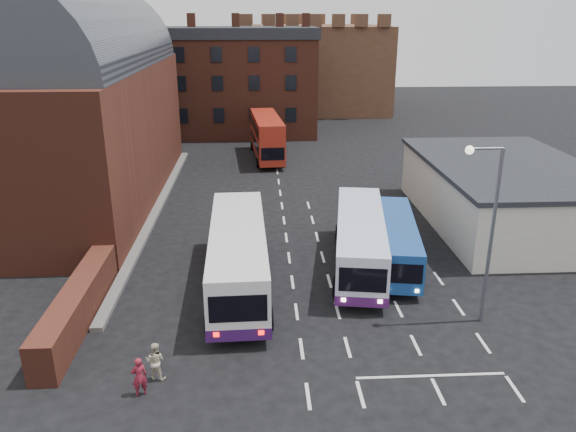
{
  "coord_description": "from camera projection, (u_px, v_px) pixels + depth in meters",
  "views": [
    {
      "loc": [
        -1.71,
        -21.55,
        13.61
      ],
      "look_at": [
        0.0,
        10.0,
        2.2
      ],
      "focal_mm": 35.0,
      "sensor_mm": 36.0,
      "label": 1
    }
  ],
  "objects": [
    {
      "name": "bus_white_inbound",
      "position": [
        360.0,
        238.0,
        31.39
      ],
      "size": [
        4.21,
        11.4,
        3.04
      ],
      "rotation": [
        0.0,
        0.0,
        2.99
      ],
      "color": "silver",
      "rests_on": "ground"
    },
    {
      "name": "brick_terrace",
      "position": [
        221.0,
        87.0,
        65.97
      ],
      "size": [
        22.0,
        10.0,
        11.0
      ],
      "primitive_type": "cube",
      "color": "brown",
      "rests_on": "ground"
    },
    {
      "name": "pedestrian_beige",
      "position": [
        155.0,
        361.0,
        21.98
      ],
      "size": [
        0.89,
        0.76,
        1.59
      ],
      "primitive_type": "imported",
      "rotation": [
        0.0,
        0.0,
        2.91
      ],
      "color": "beige",
      "rests_on": "ground"
    },
    {
      "name": "cream_building",
      "position": [
        505.0,
        193.0,
        38.13
      ],
      "size": [
        10.4,
        16.4,
        4.25
      ],
      "color": "beige",
      "rests_on": "ground"
    },
    {
      "name": "railway_station",
      "position": [
        70.0,
        100.0,
        41.28
      ],
      "size": [
        12.0,
        28.0,
        16.0
      ],
      "color": "#602B1E",
      "rests_on": "ground"
    },
    {
      "name": "castle_keep",
      "position": [
        307.0,
        67.0,
        85.2
      ],
      "size": [
        22.0,
        22.0,
        12.0
      ],
      "primitive_type": "cube",
      "color": "brown",
      "rests_on": "ground"
    },
    {
      "name": "bus_blue",
      "position": [
        395.0,
        240.0,
        31.89
      ],
      "size": [
        3.55,
        9.61,
        2.56
      ],
      "rotation": [
        0.0,
        0.0,
        2.99
      ],
      "color": "navy",
      "rests_on": "ground"
    },
    {
      "name": "bus_white_outbound",
      "position": [
        238.0,
        253.0,
        28.98
      ],
      "size": [
        3.36,
        12.29,
        3.33
      ],
      "rotation": [
        0.0,
        0.0,
        0.03
      ],
      "color": "white",
      "rests_on": "ground"
    },
    {
      "name": "ground",
      "position": [
        300.0,
        339.0,
        24.95
      ],
      "size": [
        180.0,
        180.0,
        0.0
      ],
      "primitive_type": "plane",
      "color": "black"
    },
    {
      "name": "street_lamp",
      "position": [
        487.0,
        220.0,
        24.66
      ],
      "size": [
        1.72,
        0.37,
        8.41
      ],
      "rotation": [
        0.0,
        0.0,
        0.02
      ],
      "color": "slate",
      "rests_on": "ground"
    },
    {
      "name": "pedestrian_red",
      "position": [
        139.0,
        377.0,
        21.01
      ],
      "size": [
        0.69,
        0.58,
        1.61
      ],
      "primitive_type": "imported",
      "rotation": [
        0.0,
        0.0,
        3.52
      ],
      "color": "maroon",
      "rests_on": "ground"
    },
    {
      "name": "forecourt_wall",
      "position": [
        78.0,
        305.0,
        26.0
      ],
      "size": [
        1.2,
        10.0,
        1.8
      ],
      "primitive_type": "cube",
      "color": "#602B1E",
      "rests_on": "ground"
    },
    {
      "name": "bus_red_double",
      "position": [
        267.0,
        136.0,
        55.19
      ],
      "size": [
        3.31,
        10.69,
        4.21
      ],
      "rotation": [
        0.0,
        0.0,
        3.22
      ],
      "color": "#A72718",
      "rests_on": "ground"
    }
  ]
}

